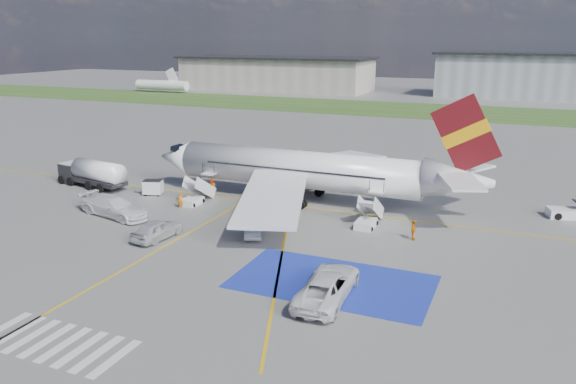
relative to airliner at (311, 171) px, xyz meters
name	(u,v)px	position (x,y,z in m)	size (l,w,h in m)	color
ground	(235,243)	(-1.51, -14.00, -3.39)	(400.00, 400.00, 0.00)	#60605E
grass_strip	(429,111)	(-1.51, 81.00, -3.39)	(400.00, 30.00, 0.01)	#2D4C1E
taxiway_line_main	(291,205)	(-1.51, -2.00, -3.39)	(120.00, 0.20, 0.01)	gold
taxiway_line_cross	(107,279)	(-6.51, -24.00, -3.39)	(0.20, 60.00, 0.01)	gold
taxiway_line_diag	(291,205)	(-1.51, -2.00, -3.39)	(0.20, 60.00, 0.01)	gold
staging_box	(332,282)	(8.49, -18.00, -3.39)	(14.00, 8.00, 0.01)	#1A2DA0
crosswalk	(56,343)	(-3.31, -32.00, -3.39)	(9.00, 4.00, 0.01)	silver
terminal_west	(276,74)	(-56.51, 116.00, 1.61)	(60.00, 22.00, 10.00)	gray
terminal_centre	(527,76)	(18.49, 121.00, 2.61)	(48.00, 18.00, 12.00)	gray
airliner	(311,171)	(0.00, 0.00, 0.00)	(36.81, 32.95, 11.92)	white
airstairs_fwd	(194,198)	(-11.01, -5.30, -2.77)	(1.90, 5.20, 3.60)	white
airstairs_aft	(367,220)	(7.49, -5.30, -2.77)	(1.90, 5.20, 3.60)	white
fuel_tanker	(93,176)	(-25.33, -4.20, -2.05)	(9.67, 4.16, 3.20)	black
gpu_cart	(153,188)	(-16.92, -4.27, -2.64)	(2.29, 1.80, 1.68)	white
car_silver_a	(157,229)	(-8.12, -15.63, -2.54)	(2.02, 5.03, 1.71)	#ABADB3
car_silver_b	(253,228)	(-0.97, -11.63, -2.71)	(1.45, 4.14, 1.37)	silver
van_white_a	(328,281)	(9.01, -20.47, -2.23)	(2.87, 6.22, 2.33)	silver
van_white_b	(114,204)	(-15.83, -11.95, -2.14)	(2.59, 6.37, 2.50)	silver
crew_fwd	(181,201)	(-11.37, -7.22, -2.63)	(0.55, 0.36, 1.52)	orange
crew_nose	(212,187)	(-10.77, -2.01, -2.42)	(0.94, 0.74, 1.94)	#FF660D
crew_aft	(413,230)	(12.07, -7.20, -2.51)	(1.03, 0.43, 1.76)	orange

